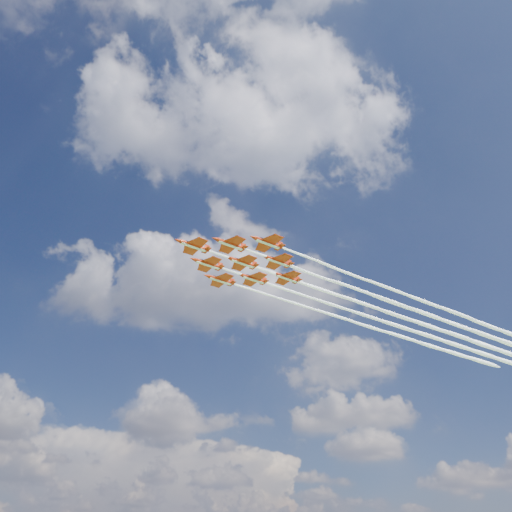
{
  "coord_description": "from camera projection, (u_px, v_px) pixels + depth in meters",
  "views": [
    {
      "loc": [
        7.51,
        -140.74,
        4.0
      ],
      "look_at": [
        2.18,
        -4.24,
        88.28
      ],
      "focal_mm": 35.0,
      "sensor_mm": 36.0,
      "label": 1
    }
  ],
  "objects": [
    {
      "name": "jet_row3_port",
      "position": [
        421.0,
        300.0,
        184.93
      ],
      "size": [
        119.7,
        88.7,
        3.03
      ],
      "rotation": [
        0.0,
        0.0,
        0.63
      ],
      "color": "#B02509"
    },
    {
      "name": "jet_row4_starb",
      "position": [
        394.0,
        325.0,
        204.21
      ],
      "size": [
        119.7,
        88.7,
        3.03
      ],
      "rotation": [
        0.0,
        0.0,
        0.63
      ],
      "color": "#B02509"
    },
    {
      "name": "jet_row2_starb",
      "position": [
        363.0,
        314.0,
        195.67
      ],
      "size": [
        119.7,
        88.7,
        3.03
      ],
      "rotation": [
        0.0,
        0.0,
        0.63
      ],
      "color": "#B02509"
    },
    {
      "name": "jet_row2_port",
      "position": [
        390.0,
        301.0,
        185.67
      ],
      "size": [
        119.7,
        88.7,
        3.03
      ],
      "rotation": [
        0.0,
        0.0,
        0.63
      ],
      "color": "#B02509"
    },
    {
      "name": "jet_tail",
      "position": [
        423.0,
        324.0,
        203.47
      ],
      "size": [
        119.7,
        88.7,
        3.03
      ],
      "rotation": [
        0.0,
        0.0,
        0.63
      ],
      "color": "#B02509"
    },
    {
      "name": "jet_row3_starb",
      "position": [
        366.0,
        326.0,
        204.94
      ],
      "size": [
        119.7,
        88.7,
        3.03
      ],
      "rotation": [
        0.0,
        0.0,
        0.63
      ],
      "color": "#B02509"
    },
    {
      "name": "jet_row4_port",
      "position": [
        422.0,
        313.0,
        194.2
      ],
      "size": [
        119.7,
        88.7,
        3.03
      ],
      "rotation": [
        0.0,
        0.0,
        0.63
      ],
      "color": "#B02509"
    },
    {
      "name": "jet_lead",
      "position": [
        359.0,
        302.0,
        186.4
      ],
      "size": [
        119.7,
        88.7,
        3.03
      ],
      "rotation": [
        0.0,
        0.0,
        0.63
      ],
      "color": "#B02509"
    },
    {
      "name": "jet_row3_centre",
      "position": [
        392.0,
        314.0,
        194.94
      ],
      "size": [
        119.7,
        88.7,
        3.03
      ],
      "rotation": [
        0.0,
        0.0,
        0.63
      ],
      "color": "#B02509"
    }
  ]
}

